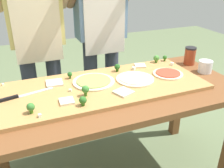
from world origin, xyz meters
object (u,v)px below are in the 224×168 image
at_px(pizza_whole_white_garlic, 135,79).
at_px(pizza_slice_far_right, 123,92).
at_px(prep_table, 114,104).
at_px(flour_cup, 205,67).
at_px(chefs_knife, 19,96).
at_px(broccoli_floret_back_left, 165,58).
at_px(broccoli_floret_front_mid, 156,58).
at_px(cheese_crumble_c, 40,116).
at_px(broccoli_floret_front_left, 70,75).
at_px(cheese_crumble_b, 172,64).
at_px(cheese_crumble_e, 3,84).
at_px(cheese_crumble_d, 134,68).
at_px(sauce_jar, 190,56).
at_px(broccoli_floret_center_right, 85,90).
at_px(pizza_whole_tomato_red, 168,74).
at_px(pizza_slice_near_right, 54,83).
at_px(cook_left, 36,32).
at_px(broccoli_floret_back_right, 83,100).
at_px(cook_right, 101,26).
at_px(cheese_crumble_a, 70,90).
at_px(pizza_whole_pesto_green, 94,81).
at_px(broccoli_floret_center_left, 117,67).
at_px(pizza_slice_near_left, 67,101).
at_px(pizza_slice_far_left, 140,66).
at_px(broccoli_floret_back_mid, 31,107).

distance_m(pizza_whole_white_garlic, pizza_slice_far_right, 0.21).
height_order(prep_table, flour_cup, flour_cup).
bearing_deg(chefs_knife, broccoli_floret_back_left, 10.22).
height_order(broccoli_floret_front_mid, cheese_crumble_c, broccoli_floret_front_mid).
relative_size(broccoli_floret_front_left, cheese_crumble_b, 2.32).
distance_m(cheese_crumble_c, cheese_crumble_e, 0.49).
bearing_deg(cheese_crumble_d, sauce_jar, -0.53).
bearing_deg(broccoli_floret_center_right, pizza_whole_white_garlic, 14.40).
xyz_separation_m(chefs_knife, cheese_crumble_e, (-0.08, 0.20, 0.00)).
relative_size(pizza_whole_tomato_red, cheese_crumble_c, 12.75).
relative_size(pizza_slice_near_right, cook_left, 0.06).
bearing_deg(broccoli_floret_back_right, flour_cup, 10.07).
xyz_separation_m(pizza_whole_tomato_red, cheese_crumble_c, (-0.89, -0.21, 0.00)).
relative_size(pizza_slice_far_right, cook_right, 0.06).
xyz_separation_m(broccoli_floret_front_mid, cheese_crumble_e, (-1.11, 0.01, -0.03)).
distance_m(pizza_whole_tomato_red, pizza_slice_near_right, 0.77).
distance_m(pizza_whole_tomato_red, broccoli_floret_front_left, 0.67).
xyz_separation_m(chefs_knife, pizza_whole_tomato_red, (0.97, -0.04, 0.00)).
relative_size(broccoli_floret_back_right, cheese_crumble_d, 2.44).
bearing_deg(cook_left, cook_right, 0.00).
distance_m(broccoli_floret_back_right, cheese_crumble_a, 0.19).
bearing_deg(pizza_whole_pesto_green, cheese_crumble_c, -142.79).
bearing_deg(broccoli_floret_center_left, pizza_whole_pesto_green, -151.80).
bearing_deg(cook_left, pizza_whole_pesto_green, -64.52).
xyz_separation_m(broccoli_floret_center_right, cheese_crumble_b, (0.74, 0.23, -0.03)).
relative_size(pizza_whole_tomato_red, pizza_slice_near_right, 2.00).
xyz_separation_m(pizza_slice_near_right, broccoli_floret_back_right, (0.09, -0.33, 0.02)).
bearing_deg(cheese_crumble_d, prep_table, -139.33).
distance_m(prep_table, pizza_slice_far_right, 0.17).
height_order(pizza_slice_near_left, pizza_slice_far_right, same).
height_order(pizza_whole_white_garlic, cheese_crumble_e, pizza_whole_white_garlic).
relative_size(pizza_slice_far_left, cheese_crumble_d, 3.56).
xyz_separation_m(broccoli_floret_front_left, cook_left, (-0.14, 0.44, 0.20)).
distance_m(chefs_knife, pizza_slice_far_left, 0.89).
bearing_deg(flour_cup, broccoli_floret_center_right, -175.56).
xyz_separation_m(pizza_whole_tomato_red, cheese_crumble_b, (0.13, 0.14, 0.00)).
height_order(chefs_knife, cook_right, cook_right).
bearing_deg(pizza_whole_tomato_red, broccoli_floret_back_mid, -170.11).
height_order(pizza_slice_far_right, cook_left, cook_left).
bearing_deg(pizza_slice_far_left, pizza_slice_far_right, -130.23).
height_order(pizza_whole_pesto_green, cheese_crumble_b, cheese_crumble_b).
distance_m(pizza_whole_tomato_red, broccoli_floret_front_mid, 0.24).
bearing_deg(broccoli_floret_front_left, prep_table, -44.77).
bearing_deg(cheese_crumble_c, flour_cup, 9.48).
bearing_deg(cheese_crumble_b, prep_table, -161.89).
xyz_separation_m(pizza_slice_near_left, broccoli_floret_center_right, (0.12, 0.03, 0.03)).
xyz_separation_m(cheese_crumble_d, cook_left, (-0.60, 0.46, 0.22)).
xyz_separation_m(pizza_slice_near_right, cheese_crumble_a, (0.07, -0.14, 0.00)).
relative_size(cheese_crumble_b, cook_right, 0.01).
bearing_deg(sauce_jar, cheese_crumble_e, 176.53).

